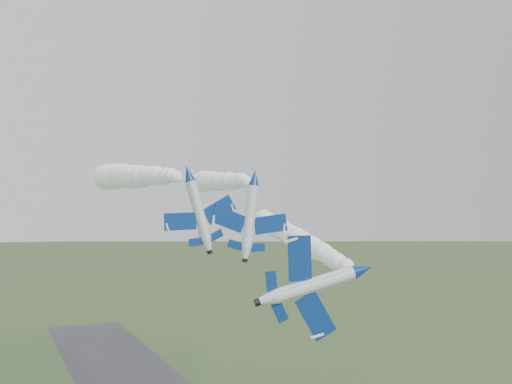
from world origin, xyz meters
The scene contains 6 objects.
jet_lead centered at (5.46, -1.25, 31.93)m, with size 6.05×12.75×10.27m.
smoke_trail_jet_lead centered at (17.73, 38.01, 34.50)m, with size 4.44×75.19×4.44m, color white, non-canonical shape.
jet_pair_left centered at (-5.38, 23.75, 43.43)m, with size 9.97×12.48×3.92m.
smoke_trail_jet_pair_left centered at (-5.86, 57.29, 45.30)m, with size 5.61×61.56×5.61m, color white, non-canonical shape.
jet_pair_right centered at (3.94, 22.50, 43.05)m, with size 11.01×13.03×3.29m.
smoke_trail_jet_pair_right centered at (12.12, 59.73, 45.08)m, with size 4.93×69.53×4.93m, color white, non-canonical shape.
Camera 1 is at (-29.16, -50.28, 37.02)m, focal length 40.00 mm.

